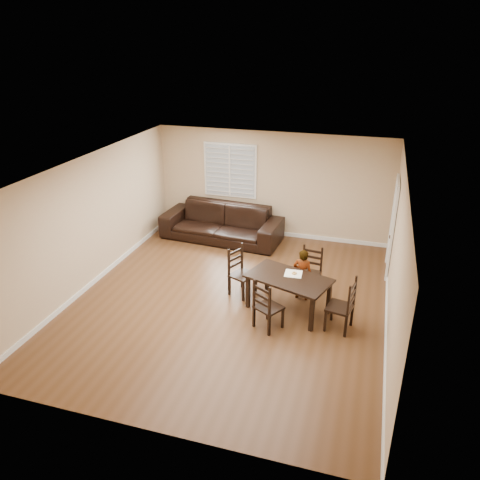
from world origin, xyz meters
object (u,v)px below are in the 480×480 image
chair_near (311,270)px  child (302,274)px  dining_table (289,281)px  chair_far (264,309)px  chair_left (238,272)px  sofa (222,223)px  chair_right (347,308)px  donut (294,273)px

chair_near → child: child is taller
child → dining_table: bearing=77.7°
chair_near → dining_table: bearing=-99.6°
chair_far → child: (0.46, 1.28, 0.09)m
dining_table → chair_left: chair_left is taller
chair_left → sofa: (-1.19, 2.47, -0.02)m
dining_table → chair_far: size_ratio=1.77×
chair_far → chair_left: 1.41m
chair_right → child: (-0.94, 0.88, 0.07)m
chair_far → donut: 1.03m
chair_left → child: child is taller
chair_near → chair_left: 1.50m
chair_left → chair_far: bearing=-120.0°
chair_left → child: 1.29m
dining_table → chair_far: bearing=-91.7°
chair_far → chair_right: size_ratio=0.95×
chair_near → child: bearing=-97.9°
donut → chair_right: bearing=-26.2°
chair_far → donut: (0.35, 0.92, 0.30)m
chair_left → child: (1.28, 0.14, 0.07)m
chair_left → donut: size_ratio=10.45×
chair_left → sofa: 2.74m
chair_left → chair_right: size_ratio=1.00×
chair_near → chair_left: size_ratio=0.94×
dining_table → child: size_ratio=1.61×
donut → dining_table: bearing=-114.9°
chair_near → chair_left: bearing=-151.0°
chair_right → donut: (-1.04, 0.51, 0.27)m
dining_table → chair_far: (-0.28, -0.76, -0.19)m
chair_right → child: child is taller
sofa → child: bearing=-38.9°
child → donut: (-0.10, -0.37, 0.20)m
dining_table → donut: 0.21m
chair_right → sofa: chair_right is taller
chair_near → sofa: chair_near is taller
child → sofa: child is taller
chair_near → chair_left: (-1.39, -0.54, 0.03)m
dining_table → child: child is taller
child → chair_far: bearing=76.7°
chair_left → sofa: size_ratio=0.34×
donut → child: bearing=74.3°
chair_right → sofa: 4.69m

